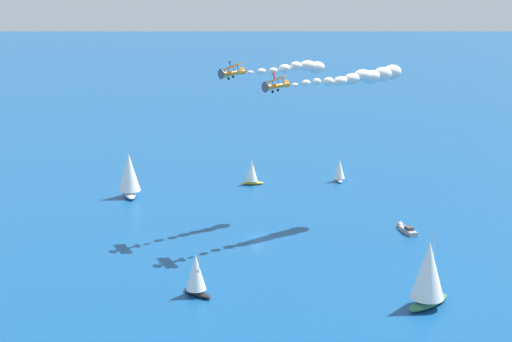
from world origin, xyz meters
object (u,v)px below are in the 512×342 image
Objects in this scene: sailboat_near_centre at (196,275)px; sailboat_far_stbd at (129,175)px; motorboat_offshore at (406,229)px; wingwalker_lead at (274,75)px; sailboat_far_port at (428,274)px; sailboat_inshore at (339,170)px; biplane_wingman at (232,73)px; biplane_lead at (276,85)px; wingwalker_wingman at (230,63)px; sailboat_trailing at (252,172)px.

sailboat_near_centre is 72.29m from sailboat_far_stbd.
motorboat_offshore is (-65.89, -38.25, -5.68)m from sailboat_far_stbd.
motorboat_offshore is 4.36× the size of wingwalker_lead.
wingwalker_lead reaches higher than motorboat_offshore.
sailboat_far_port is 43.90m from motorboat_offshore.
biplane_wingman is at bearing 111.55° from sailboat_inshore.
sailboat_far_port is 51.98m from biplane_lead.
sailboat_near_centre is at bearing 115.42° from biplane_lead.
wingwalker_wingman is at bearing 10.01° from wingwalker_lead.
wingwalker_lead is at bearing -169.99° from wingwalker_wingman.
biplane_wingman is at bearing 53.93° from motorboat_offshore.
wingwalker_lead reaches higher than biplane_lead.
motorboat_offshore is at bearing -109.42° from biplane_lead.
sailboat_near_centre is 1.14× the size of sailboat_inshore.
wingwalker_wingman reaches higher than sailboat_inshore.
sailboat_far_stbd is at bearing 75.87° from sailboat_trailing.
wingwalker_lead is at bearing -172.01° from sailboat_far_stbd.
biplane_lead is at bearing -169.99° from biplane_wingman.
wingwalker_wingman is (0.65, 0.04, 2.05)m from biplane_wingman.
sailboat_near_centre is 0.64× the size of sailboat_far_port.
sailboat_trailing is (89.28, -25.89, -2.58)m from sailboat_far_port.
sailboat_inshore is 69.06m from wingwalker_lead.
biplane_lead is at bearing -176.47° from wingwalker_lead.
wingwalker_wingman is (27.71, -26.82, 35.34)m from sailboat_near_centre.
sailboat_inshore is 5.18× the size of wingwalker_wingman.
sailboat_far_port reaches higher than motorboat_offshore.
sailboat_far_port is 1.81× the size of motorboat_offshore.
sailboat_inshore is at bearing -69.09° from wingwalker_wingman.
wingwalker_lead is 12.73m from biplane_wingman.
sailboat_trailing is at bearing -104.13° from sailboat_far_stbd.
sailboat_near_centre is 5.90× the size of wingwalker_wingman.
wingwalker_lead is 13.48m from wingwalker_wingman.
sailboat_trailing is 63.05m from wingwalker_lead.
biplane_lead reaches higher than sailboat_near_centre.
motorboat_offshore is 57.32m from sailboat_trailing.
sailboat_far_stbd is at bearing 7.94° from biplane_lead.
wingwalker_wingman is (-41.27, -5.32, 33.13)m from sailboat_far_stbd.
biplane_wingman is 2.15m from wingwalker_wingman.
sailboat_far_port is at bearing -176.36° from wingwalker_wingman.
sailboat_near_centre reaches higher than sailboat_inshore.
sailboat_inshore is at bearing -68.45° from biplane_wingman.
sailboat_inshore is 26.04m from sailboat_trailing.
motorboat_offshore is (32.16, -29.32, -5.78)m from sailboat_far_port.
sailboat_far_stbd reaches higher than motorboat_offshore.
biplane_wingman is at bearing 10.34° from wingwalker_lead.
biplane_lead is (-46.34, 27.14, 31.83)m from sailboat_trailing.
sailboat_far_stbd is at bearing 69.76° from sailboat_inshore.
wingwalker_wingman reaches higher than biplane_lead.
motorboat_offshore is at bearing -126.78° from wingwalker_wingman.
wingwalker_wingman is (56.78, 3.61, 33.03)m from sailboat_far_port.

